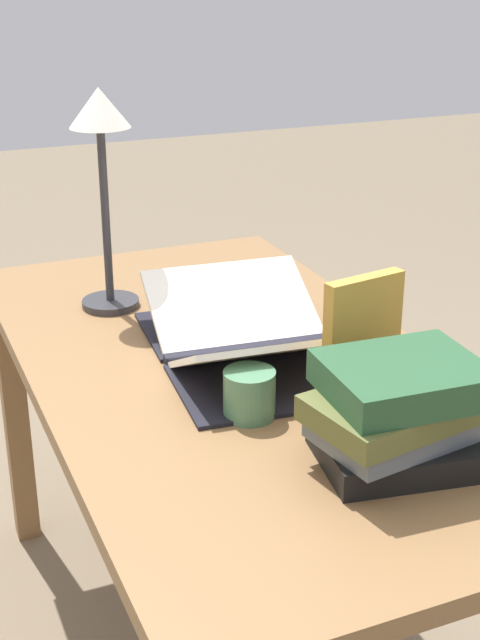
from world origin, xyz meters
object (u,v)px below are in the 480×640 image
book_standing_upright (362,344)px  pencil (353,345)px  reading_lamp (101,147)px  open_book (250,338)px  book_stack_tall (400,413)px  coffee_mug (249,394)px

book_standing_upright → pencil: (0.23, -0.12, -0.12)m
reading_lamp → pencil: reading_lamp is taller
open_book → pencil: (-0.05, -0.21, -0.03)m
open_book → book_stack_tall: book_stack_tall is taller
open_book → book_stack_tall: bearing=-168.3°
reading_lamp → coffee_mug: (-0.59, -0.08, -0.32)m
reading_lamp → book_standing_upright: bearing=-157.5°
reading_lamp → pencil: 0.67m
book_stack_tall → reading_lamp: reading_lamp is taller
reading_lamp → coffee_mug: bearing=-172.3°
open_book → book_standing_upright: book_standing_upright is taller
book_stack_tall → book_standing_upright: (0.18, -0.03, 0.04)m
book_standing_upright → coffee_mug: book_standing_upright is taller
book_stack_tall → reading_lamp: (0.82, 0.23, 0.27)m
open_book → coffee_mug: 0.25m
open_book → reading_lamp: bearing=32.4°
open_book → reading_lamp: (0.36, 0.18, 0.32)m
book_standing_upright → reading_lamp: bearing=12.9°
book_standing_upright → pencil: size_ratio=1.41×
open_book → pencil: bearing=-97.9°
open_book → pencil: size_ratio=3.28×
coffee_mug → pencil: bearing=-59.7°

